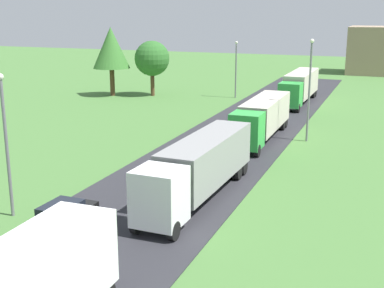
{
  "coord_description": "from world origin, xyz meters",
  "views": [
    {
      "loc": [
        12.91,
        6.35,
        11.27
      ],
      "look_at": [
        -0.75,
        41.4,
        1.49
      ],
      "focal_mm": 48.51,
      "sensor_mm": 36.0,
      "label": 1
    }
  ],
  "objects_px": {
    "car_third": "(63,215)",
    "tree_oak": "(152,59)",
    "lamppost_third": "(310,86)",
    "lamppost_fourth": "(236,66)",
    "truck_fourth": "(300,86)",
    "lamppost_second": "(6,139)",
    "truck_second": "(199,166)",
    "truck_third": "(262,117)",
    "tree_birch": "(111,48)"
  },
  "relations": [
    {
      "from": "truck_second",
      "to": "lamppost_fourth",
      "type": "xyz_separation_m",
      "value": [
        -8.79,
        37.02,
        2.01
      ]
    },
    {
      "from": "tree_birch",
      "to": "truck_third",
      "type": "bearing_deg",
      "value": -34.14
    },
    {
      "from": "truck_second",
      "to": "lamppost_second",
      "type": "xyz_separation_m",
      "value": [
        -8.88,
        -6.29,
        2.35
      ]
    },
    {
      "from": "lamppost_third",
      "to": "tree_oak",
      "type": "relative_size",
      "value": 1.22
    },
    {
      "from": "truck_third",
      "to": "tree_birch",
      "type": "height_order",
      "value": "tree_birch"
    },
    {
      "from": "truck_fourth",
      "to": "tree_oak",
      "type": "bearing_deg",
      "value": -176.32
    },
    {
      "from": "car_third",
      "to": "truck_second",
      "type": "bearing_deg",
      "value": 53.42
    },
    {
      "from": "lamppost_second",
      "to": "car_third",
      "type": "bearing_deg",
      "value": -8.54
    },
    {
      "from": "car_third",
      "to": "tree_oak",
      "type": "height_order",
      "value": "tree_oak"
    },
    {
      "from": "lamppost_second",
      "to": "tree_oak",
      "type": "xyz_separation_m",
      "value": [
        -10.78,
        40.88,
        0.47
      ]
    },
    {
      "from": "truck_third",
      "to": "truck_fourth",
      "type": "bearing_deg",
      "value": 90.44
    },
    {
      "from": "car_third",
      "to": "lamppost_fourth",
      "type": "bearing_deg",
      "value": 94.82
    },
    {
      "from": "car_third",
      "to": "lamppost_fourth",
      "type": "relative_size",
      "value": 0.55
    },
    {
      "from": "truck_fourth",
      "to": "car_third",
      "type": "relative_size",
      "value": 3.37
    },
    {
      "from": "truck_fourth",
      "to": "lamppost_fourth",
      "type": "relative_size",
      "value": 1.84
    },
    {
      "from": "tree_oak",
      "to": "truck_second",
      "type": "bearing_deg",
      "value": -60.39
    },
    {
      "from": "truck_second",
      "to": "car_third",
      "type": "relative_size",
      "value": 3.27
    },
    {
      "from": "tree_oak",
      "to": "tree_birch",
      "type": "relative_size",
      "value": 0.8
    },
    {
      "from": "truck_second",
      "to": "tree_oak",
      "type": "xyz_separation_m",
      "value": [
        -19.66,
        34.59,
        2.82
      ]
    },
    {
      "from": "truck_fourth",
      "to": "lamppost_third",
      "type": "bearing_deg",
      "value": -78.04
    },
    {
      "from": "lamppost_second",
      "to": "tree_birch",
      "type": "distance_m",
      "value": 42.23
    },
    {
      "from": "truck_second",
      "to": "lamppost_third",
      "type": "bearing_deg",
      "value": 77.53
    },
    {
      "from": "lamppost_third",
      "to": "tree_birch",
      "type": "relative_size",
      "value": 0.98
    },
    {
      "from": "lamppost_second",
      "to": "truck_fourth",
      "type": "bearing_deg",
      "value": 78.4
    },
    {
      "from": "truck_fourth",
      "to": "car_third",
      "type": "bearing_deg",
      "value": -96.48
    },
    {
      "from": "lamppost_second",
      "to": "lamppost_fourth",
      "type": "distance_m",
      "value": 43.31
    },
    {
      "from": "lamppost_second",
      "to": "lamppost_third",
      "type": "height_order",
      "value": "lamppost_third"
    },
    {
      "from": "truck_second",
      "to": "truck_fourth",
      "type": "relative_size",
      "value": 0.97
    },
    {
      "from": "truck_fourth",
      "to": "lamppost_third",
      "type": "distance_m",
      "value": 19.47
    },
    {
      "from": "lamppost_second",
      "to": "truck_third",
      "type": "bearing_deg",
      "value": 68.5
    },
    {
      "from": "truck_fourth",
      "to": "lamppost_fourth",
      "type": "xyz_separation_m",
      "value": [
        -8.55,
        1.19,
        1.96
      ]
    },
    {
      "from": "truck_third",
      "to": "lamppost_second",
      "type": "bearing_deg",
      "value": -111.5
    },
    {
      "from": "truck_fourth",
      "to": "car_third",
      "type": "xyz_separation_m",
      "value": [
        -4.85,
        -42.69,
        -1.37
      ]
    },
    {
      "from": "truck_third",
      "to": "car_third",
      "type": "distance_m",
      "value": 23.48
    },
    {
      "from": "lamppost_third",
      "to": "truck_third",
      "type": "bearing_deg",
      "value": -166.41
    },
    {
      "from": "car_third",
      "to": "lamppost_second",
      "type": "height_order",
      "value": "lamppost_second"
    },
    {
      "from": "truck_third",
      "to": "tree_birch",
      "type": "bearing_deg",
      "value": 145.86
    },
    {
      "from": "car_third",
      "to": "tree_oak",
      "type": "relative_size",
      "value": 0.55
    },
    {
      "from": "lamppost_third",
      "to": "tree_oak",
      "type": "height_order",
      "value": "lamppost_third"
    },
    {
      "from": "lamppost_third",
      "to": "lamppost_fourth",
      "type": "height_order",
      "value": "lamppost_third"
    },
    {
      "from": "truck_third",
      "to": "lamppost_fourth",
      "type": "bearing_deg",
      "value": 112.54
    },
    {
      "from": "truck_fourth",
      "to": "tree_oak",
      "type": "xyz_separation_m",
      "value": [
        -19.42,
        -1.25,
        2.77
      ]
    },
    {
      "from": "lamppost_third",
      "to": "lamppost_fourth",
      "type": "distance_m",
      "value": 23.66
    },
    {
      "from": "truck_second",
      "to": "lamppost_third",
      "type": "height_order",
      "value": "lamppost_third"
    },
    {
      "from": "car_third",
      "to": "truck_third",
      "type": "bearing_deg",
      "value": 77.68
    },
    {
      "from": "truck_second",
      "to": "tree_birch",
      "type": "distance_m",
      "value": 41.31
    },
    {
      "from": "truck_fourth",
      "to": "lamppost_fourth",
      "type": "height_order",
      "value": "lamppost_fourth"
    },
    {
      "from": "lamppost_fourth",
      "to": "tree_birch",
      "type": "xyz_separation_m",
      "value": [
        -15.98,
        -4.23,
        2.19
      ]
    },
    {
      "from": "truck_second",
      "to": "car_third",
      "type": "xyz_separation_m",
      "value": [
        -5.09,
        -6.86,
        -1.32
      ]
    },
    {
      "from": "car_third",
      "to": "lamppost_second",
      "type": "xyz_separation_m",
      "value": [
        -3.79,
        0.57,
        3.67
      ]
    }
  ]
}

